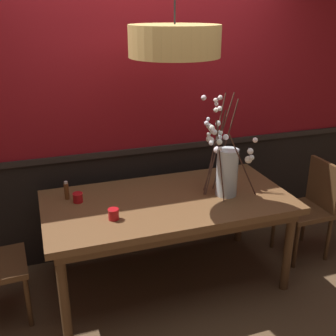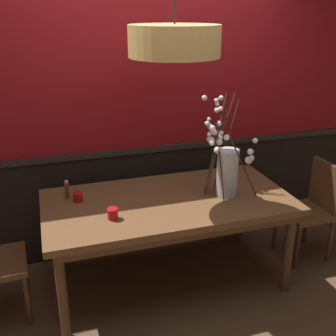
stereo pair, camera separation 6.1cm
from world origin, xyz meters
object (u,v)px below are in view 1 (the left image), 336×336
Objects in this scene: vase_with_blossoms at (226,168)px; condiment_bottle at (66,191)px; chair_head_east_end at (310,204)px; candle_holder_nearer_center at (114,214)px; chair_far_side_left at (113,186)px; pendant_lamp at (175,41)px; dining_table at (168,208)px; chair_far_side_right at (164,182)px; candle_holder_nearer_edge at (78,197)px.

condiment_bottle is (-1.22, 0.31, -0.15)m from vase_with_blossoms.
candle_holder_nearer_center is (-1.85, -0.19, 0.31)m from chair_head_east_end.
vase_with_blossoms is (-0.91, -0.06, 0.49)m from chair_head_east_end.
vase_with_blossoms is (0.73, -0.95, 0.45)m from chair_far_side_left.
condiment_bottle reaches higher than chair_head_east_end.
chair_head_east_end is (1.64, -0.89, -0.03)m from chair_far_side_left.
pendant_lamp is (-0.43, 0.00, 0.97)m from vase_with_blossoms.
dining_table is 1.99× the size of chair_far_side_left.
vase_with_blossoms is at bearing -52.52° from chair_far_side_left.
chair_far_side_right reaches higher than chair_head_east_end.
dining_table is 1.39m from chair_head_east_end.
dining_table is at bearing -106.57° from chair_far_side_right.
chair_head_east_end is 2.08m from candle_holder_nearer_edge.
condiment_bottle reaches higher than candle_holder_nearer_center.
chair_far_side_left is 1.28m from vase_with_blossoms.
condiment_bottle reaches higher than chair_far_side_right.
chair_far_side_right is at bearing 32.99° from condiment_bottle.
pendant_lamp is at bearing 15.58° from candle_holder_nearer_center.
chair_head_east_end is 1.14× the size of vase_with_blossoms.
candle_holder_nearer_edge is 0.12m from condiment_bottle.
vase_with_blossoms is at bearing -6.89° from dining_table.
chair_head_east_end is 11.29× the size of candle_holder_nearer_edge.
pendant_lamp is (0.78, -0.31, 1.13)m from condiment_bottle.
pendant_lamp is at bearing -21.60° from condiment_bottle.
chair_far_side_left is 0.86m from condiment_bottle.
chair_far_side_right is 1.19× the size of pendant_lamp.
chair_far_side_left is 11.77× the size of candle_holder_nearer_center.
chair_head_east_end is 1.18× the size of pendant_lamp.
pendant_lamp is at bearing -72.80° from chair_far_side_left.
candle_holder_nearer_center is at bearing -101.00° from chair_far_side_left.
candle_holder_nearer_edge is at bearing 165.76° from dining_table.
pendant_lamp is (0.03, -0.05, 1.28)m from dining_table.
candle_holder_nearer_edge is (-0.95, -0.75, 0.31)m from chair_far_side_right.
chair_far_side_left reaches higher than dining_table.
chair_head_east_end is (1.37, 0.00, -0.18)m from dining_table.
chair_head_east_end is 1.04m from vase_with_blossoms.
candle_holder_nearer_center is at bearing -123.84° from chair_far_side_right.
vase_with_blossoms is (0.19, -0.98, 0.49)m from chair_far_side_right.
pendant_lamp reaches higher than vase_with_blossoms.
condiment_bottle is at bearing 165.54° from vase_with_blossoms.
chair_far_side_left is at bearing 52.31° from condiment_bottle.
candle_holder_nearer_edge is (-0.68, 0.17, 0.12)m from dining_table.
chair_head_east_end is at bearing -6.83° from condiment_bottle.
candle_holder_nearer_edge is (-0.20, 0.36, -0.00)m from candle_holder_nearer_center.
condiment_bottle reaches higher than candle_holder_nearer_edge.
candle_holder_nearer_edge is at bearing -141.71° from chair_far_side_right.
candle_holder_nearer_center reaches higher than dining_table.
vase_with_blossoms is 1.18m from candle_holder_nearer_edge.
dining_table is 2.45× the size of vase_with_blossoms.
pendant_lamp reaches higher than chair_head_east_end.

